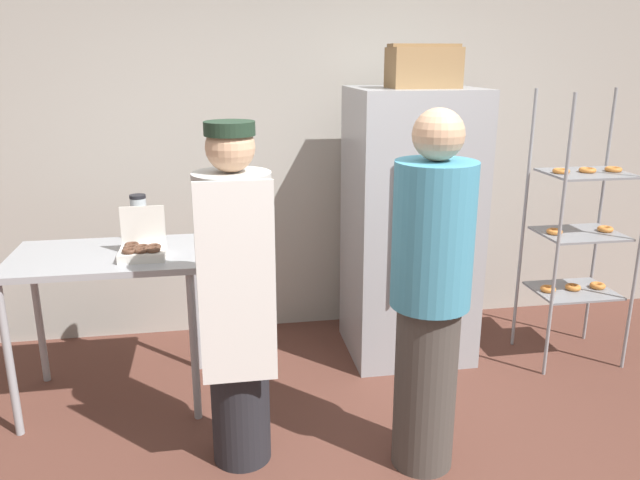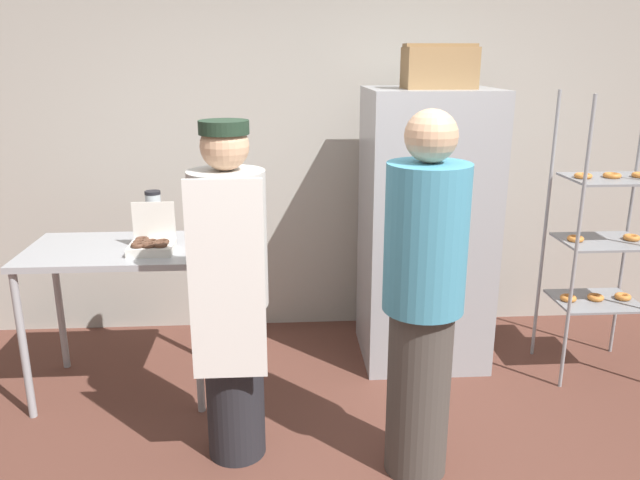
{
  "view_description": "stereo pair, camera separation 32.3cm",
  "coord_description": "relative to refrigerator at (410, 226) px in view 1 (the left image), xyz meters",
  "views": [
    {
      "loc": [
        -0.62,
        -2.27,
        1.99
      ],
      "look_at": [
        -0.1,
        0.79,
        1.07
      ],
      "focal_mm": 35.0,
      "sensor_mm": 36.0,
      "label": 1
    },
    {
      "loc": [
        -0.3,
        -2.31,
        1.99
      ],
      "look_at": [
        -0.1,
        0.79,
        1.07
      ],
      "focal_mm": 35.0,
      "sensor_mm": 36.0,
      "label": 2
    }
  ],
  "objects": [
    {
      "name": "baking_rack",
      "position": [
        1.07,
        -0.28,
        -0.02
      ],
      "size": [
        0.58,
        0.47,
        1.79
      ],
      "color": "#93969B",
      "rests_on": "ground_plane"
    },
    {
      "name": "back_wall",
      "position": [
        -0.65,
        0.64,
        0.47
      ],
      "size": [
        6.4,
        0.12,
        2.74
      ],
      "primitive_type": "cube",
      "color": "#ADA89E",
      "rests_on": "ground_plane"
    },
    {
      "name": "person_customer",
      "position": [
        -0.29,
        -1.23,
        0.01
      ],
      "size": [
        0.38,
        0.38,
        1.78
      ],
      "color": "#47423D",
      "rests_on": "ground_plane"
    },
    {
      "name": "person_baker",
      "position": [
        -1.19,
        -1.05,
        -0.01
      ],
      "size": [
        0.36,
        0.38,
        1.72
      ],
      "color": "#232328",
      "rests_on": "ground_plane"
    },
    {
      "name": "blender_pitcher",
      "position": [
        -1.73,
        -0.08,
        0.14
      ],
      "size": [
        0.12,
        0.12,
        0.28
      ],
      "color": "black",
      "rests_on": "prep_counter"
    },
    {
      "name": "cardboard_storage_box",
      "position": [
        0.02,
        -0.07,
        1.03
      ],
      "size": [
        0.43,
        0.27,
        0.26
      ],
      "color": "#937047",
      "rests_on": "refrigerator"
    },
    {
      "name": "prep_counter",
      "position": [
        -1.91,
        -0.34,
        -0.1
      ],
      "size": [
        1.04,
        0.68,
        0.92
      ],
      "color": "#9EA0A5",
      "rests_on": "ground_plane"
    },
    {
      "name": "donut_box",
      "position": [
        -1.68,
        -0.44,
        0.06
      ],
      "size": [
        0.25,
        0.23,
        0.27
      ],
      "color": "silver",
      "rests_on": "prep_counter"
    },
    {
      "name": "refrigerator",
      "position": [
        0.0,
        0.0,
        0.0
      ],
      "size": [
        0.8,
        0.74,
        1.8
      ],
      "color": "#9EA0A5",
      "rests_on": "ground_plane"
    }
  ]
}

